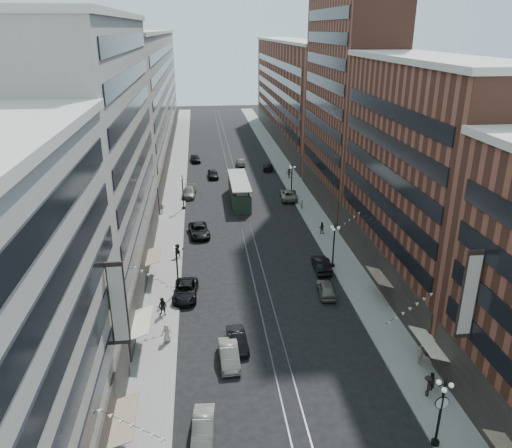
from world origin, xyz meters
name	(u,v)px	position (x,y,z in m)	size (l,w,h in m)	color
ground	(238,198)	(0.00, 60.00, 0.00)	(220.00, 220.00, 0.00)	black
sidewalk_west	(176,183)	(-11.00, 70.00, 0.07)	(4.00, 180.00, 0.15)	gray
sidewalk_east	(291,179)	(11.00, 70.00, 0.07)	(4.00, 180.00, 0.15)	gray
rail_west	(231,181)	(-0.70, 70.00, 0.01)	(0.12, 180.00, 0.02)	#2D2D33
rail_east	(238,181)	(0.70, 70.00, 0.01)	(0.12, 180.00, 0.02)	#2D2D33
building_west_mid	(100,159)	(-17.00, 33.00, 14.00)	(8.00, 36.00, 28.00)	#9C968B
building_west_far	(150,95)	(-17.00, 96.00, 13.00)	(8.00, 90.00, 26.00)	#9C968B
building_east_mid	(419,180)	(17.00, 28.00, 12.00)	(8.00, 30.00, 24.00)	brown
building_east_tower	(350,71)	(17.00, 56.00, 21.00)	(8.00, 26.00, 42.00)	brown
building_east_far	(291,93)	(17.00, 105.00, 12.00)	(8.00, 72.00, 24.00)	brown
lamppost_sw_far	(177,267)	(-9.20, 28.00, 3.10)	(1.03, 1.14, 5.52)	black
lamppost_sw_mid	(183,191)	(-9.20, 55.00, 3.10)	(1.03, 1.14, 5.52)	black
lamppost_se_near	(441,409)	(9.20, 4.00, 3.22)	(1.08, 1.14, 5.52)	black
lamppost_se_far	(334,244)	(9.20, 32.00, 3.10)	(1.03, 1.14, 5.52)	black
lamppost_se_mid	(292,179)	(9.20, 60.00, 3.10)	(1.03, 1.14, 5.52)	black
streetcar	(239,191)	(0.00, 58.16, 1.74)	(3.01, 13.61, 3.77)	#213425
car_1	(203,427)	(-6.80, 6.80, 0.71)	(1.50, 4.29, 1.41)	gray
car_2	(185,291)	(-8.40, 26.82, 0.76)	(2.52, 5.46, 1.52)	black
car_4	(326,289)	(6.80, 25.56, 0.74)	(1.76, 4.36, 1.49)	#66635A
car_5	(237,340)	(-3.54, 17.16, 0.71)	(1.51, 4.33, 1.43)	black
pedestrian_1	(167,333)	(-9.95, 18.52, 1.06)	(0.88, 0.48, 1.81)	#B7A997
pedestrian_2	(163,307)	(-10.57, 23.12, 1.12)	(0.94, 0.52, 1.94)	black
pedestrian_3	(428,386)	(10.75, 8.84, 1.06)	(1.17, 0.48, 1.81)	black
pedestrian_4	(421,355)	(11.82, 12.64, 1.12)	(1.13, 0.52, 1.93)	beige
car_7	(199,230)	(-6.80, 43.94, 0.78)	(2.60, 5.63, 1.57)	black
car_8	(189,192)	(-8.40, 61.65, 0.79)	(2.21, 5.43, 1.58)	#626157
car_9	(195,158)	(-7.30, 85.63, 0.79)	(1.86, 4.62, 1.57)	black
car_10	(321,264)	(7.66, 31.38, 0.80)	(1.69, 4.84, 1.59)	black
car_11	(289,195)	(8.40, 58.25, 0.82)	(2.73, 5.92, 1.65)	gray
car_12	(268,166)	(7.47, 77.39, 0.71)	(1.98, 4.88, 1.42)	black
car_13	(213,174)	(-3.93, 72.74, 0.80)	(1.89, 4.70, 1.60)	black
car_14	(241,162)	(2.20, 81.42, 0.73)	(1.53, 4.40, 1.45)	#625F57
pedestrian_5	(178,250)	(-9.50, 36.94, 1.02)	(1.61, 0.46, 1.74)	black
pedestrian_6	(162,208)	(-12.50, 53.44, 0.96)	(0.95, 0.43, 1.62)	#ABA58E
pedestrian_7	(322,228)	(10.31, 42.42, 0.99)	(0.82, 0.45, 1.68)	black
pedestrian_8	(302,205)	(9.50, 52.47, 0.97)	(0.60, 0.39, 1.64)	gray
pedestrian_9	(289,173)	(10.63, 70.44, 1.08)	(1.20, 0.49, 1.85)	black
car_extra_0	(229,355)	(-4.44, 14.97, 0.76)	(1.61, 4.60, 1.52)	gray
pedestrian_extra_0	(431,381)	(11.34, 9.48, 0.93)	(0.75, 0.41, 1.55)	black
pedestrian_extra_2	(291,167)	(12.12, 76.01, 0.90)	(0.88, 0.40, 1.50)	#9C9481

